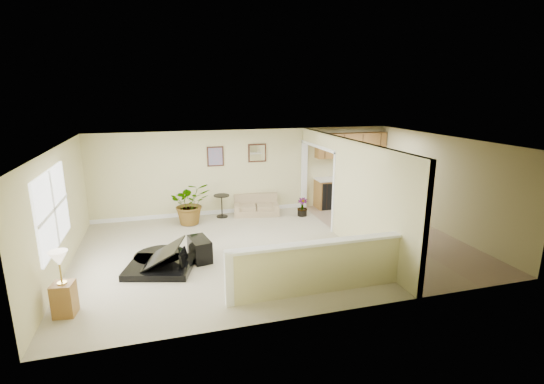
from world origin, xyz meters
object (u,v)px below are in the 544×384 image
object	(u,v)px
piano	(157,245)
accent_table	(222,203)
piano_bench	(200,249)
palm_plant	(190,203)
lamp_stand	(63,288)
small_plant	(302,208)
loveseat	(256,205)

from	to	relation	value
piano	accent_table	distance (m)	3.56
piano	piano_bench	bearing A→B (deg)	27.16
palm_plant	lamp_stand	distance (m)	4.77
piano_bench	lamp_stand	world-z (taller)	lamp_stand
accent_table	small_plant	size ratio (longest dim) A/B	1.23
piano	loveseat	size ratio (longest dim) A/B	1.22
piano	palm_plant	world-z (taller)	piano
piano_bench	loveseat	size ratio (longest dim) A/B	0.50
lamp_stand	palm_plant	bearing A→B (deg)	60.20
accent_table	lamp_stand	distance (m)	5.58
lamp_stand	piano	bearing A→B (deg)	44.33
piano_bench	small_plant	distance (m)	4.00
small_plant	palm_plant	bearing A→B (deg)	176.90
loveseat	accent_table	xyz separation A→B (m)	(-1.03, -0.03, 0.14)
small_plant	lamp_stand	world-z (taller)	lamp_stand
piano	palm_plant	xyz separation A→B (m)	(0.89, 2.70, 0.07)
accent_table	lamp_stand	xyz separation A→B (m)	(-3.29, -4.51, 0.05)
palm_plant	small_plant	distance (m)	3.25
small_plant	piano	bearing A→B (deg)	-148.51
piano	piano_bench	size ratio (longest dim) A/B	2.43
accent_table	palm_plant	size ratio (longest dim) A/B	0.56
accent_table	small_plant	bearing A→B (deg)	-13.23
piano	small_plant	world-z (taller)	piano
accent_table	palm_plant	bearing A→B (deg)	-158.30
accent_table	lamp_stand	size ratio (longest dim) A/B	0.59
piano	loveseat	distance (m)	4.21
loveseat	accent_table	bearing A→B (deg)	-168.11
piano	lamp_stand	distance (m)	2.07
piano	accent_table	world-z (taller)	piano
piano_bench	small_plant	xyz separation A→B (m)	(3.24, 2.35, -0.01)
piano	palm_plant	distance (m)	2.84
piano_bench	palm_plant	distance (m)	2.54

